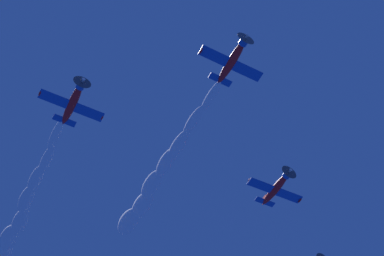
% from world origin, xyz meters
% --- Properties ---
extents(airplane_lead, '(7.69, 8.64, 2.43)m').
position_xyz_m(airplane_lead, '(1.77, -2.79, 67.42)').
color(airplane_lead, red).
extents(airplane_left_wingman, '(7.68, 8.64, 2.47)m').
position_xyz_m(airplane_left_wingman, '(18.52, -15.50, 65.83)').
color(airplane_left_wingman, red).
extents(airplane_right_wingman, '(7.68, 8.64, 2.34)m').
position_xyz_m(airplane_right_wingman, '(12.80, 14.79, 65.59)').
color(airplane_right_wingman, red).
extents(smoke_trail_lead, '(31.01, 7.28, 2.96)m').
position_xyz_m(smoke_trail_lead, '(24.98, 1.00, 67.46)').
color(smoke_trail_lead, white).
extents(smoke_trail_right_wingman, '(31.26, 6.35, 2.76)m').
position_xyz_m(smoke_trail_right_wingman, '(36.09, 18.37, 65.60)').
color(smoke_trail_right_wingman, white).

